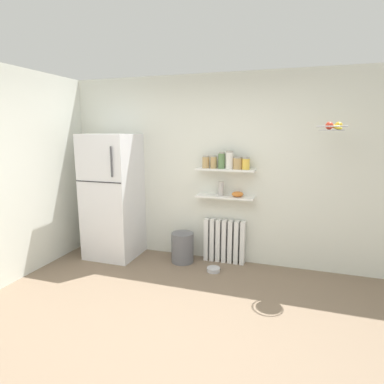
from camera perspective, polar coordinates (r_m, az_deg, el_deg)
ground_plane at (r=3.49m, az=-1.96°, el=-20.85°), size 7.04×7.04×0.00m
back_wall at (r=4.49m, az=4.73°, el=3.99°), size 7.04×0.10×2.60m
side_wall_left at (r=4.40m, az=-30.32°, el=2.39°), size 0.10×4.80×2.60m
refrigerator at (r=4.77m, az=-14.05°, el=-0.76°), size 0.71×0.70×1.80m
radiator at (r=4.56m, az=5.84°, el=-8.76°), size 0.58×0.12×0.61m
wall_shelf_lower at (r=4.36m, az=5.92°, el=-0.87°), size 0.80×0.22×0.02m
wall_shelf_upper at (r=4.30m, az=6.01°, el=4.02°), size 0.80×0.22×0.02m
storage_jar_0 at (r=4.36m, az=2.50°, el=5.43°), size 0.10×0.10×0.17m
storage_jar_1 at (r=4.33m, az=3.91°, el=5.40°), size 0.09×0.09×0.17m
storage_jar_2 at (r=4.30m, az=5.33°, el=5.68°), size 0.09×0.09×0.22m
storage_jar_3 at (r=4.28m, az=6.77°, el=5.73°), size 0.10×0.10×0.24m
storage_jar_4 at (r=4.26m, az=8.21°, el=5.18°), size 0.12×0.12×0.17m
storage_jar_5 at (r=4.24m, az=9.67°, el=5.08°), size 0.10×0.10×0.16m
vase at (r=4.35m, az=5.21°, el=0.59°), size 0.08×0.08×0.19m
shelf_bowl at (r=4.32m, az=8.19°, el=-0.39°), size 0.16×0.16×0.07m
trash_bin at (r=4.57m, az=-1.73°, el=-9.93°), size 0.32×0.32×0.43m
pet_food_bowl at (r=4.35m, az=3.88°, el=-13.72°), size 0.18×0.18×0.05m
hanging_fruit_basket at (r=3.90m, az=23.94°, el=10.65°), size 0.33×0.33×0.10m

